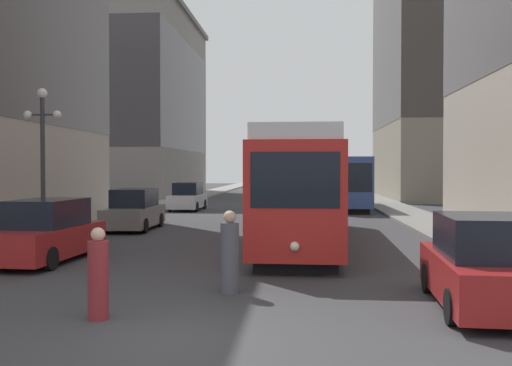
{
  "coord_description": "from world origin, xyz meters",
  "views": [
    {
      "loc": [
        1.96,
        -8.95,
        2.71
      ],
      "look_at": [
        0.59,
        8.48,
        2.29
      ],
      "focal_mm": 40.72,
      "sensor_mm": 36.0,
      "label": 1
    }
  ],
  "objects_px": {
    "streetcar": "(302,186)",
    "lamp_post_left_near": "(43,140)",
    "transit_bus": "(345,180)",
    "parked_car_left_near": "(188,197)",
    "parked_car_right_far": "(484,266)",
    "pedestrian_crossing_far": "(98,277)",
    "parked_car_left_mid": "(47,233)",
    "parked_car_left_far": "(134,211)",
    "pedestrian_crossing_near": "(230,255)"
  },
  "relations": [
    {
      "from": "streetcar",
      "to": "lamp_post_left_near",
      "type": "bearing_deg",
      "value": -171.77
    },
    {
      "from": "streetcar",
      "to": "transit_bus",
      "type": "distance_m",
      "value": 18.57
    },
    {
      "from": "streetcar",
      "to": "transit_bus",
      "type": "xyz_separation_m",
      "value": [
        2.92,
        18.34,
        -0.15
      ]
    },
    {
      "from": "parked_car_left_near",
      "to": "lamp_post_left_near",
      "type": "bearing_deg",
      "value": -95.19
    },
    {
      "from": "parked_car_right_far",
      "to": "lamp_post_left_near",
      "type": "xyz_separation_m",
      "value": [
        -12.89,
        8.87,
        2.91
      ]
    },
    {
      "from": "streetcar",
      "to": "pedestrian_crossing_far",
      "type": "height_order",
      "value": "streetcar"
    },
    {
      "from": "parked_car_left_mid",
      "to": "parked_car_right_far",
      "type": "relative_size",
      "value": 1.06
    },
    {
      "from": "transit_bus",
      "to": "parked_car_left_far",
      "type": "relative_size",
      "value": 2.44
    },
    {
      "from": "parked_car_left_mid",
      "to": "pedestrian_crossing_near",
      "type": "relative_size",
      "value": 2.6
    },
    {
      "from": "pedestrian_crossing_far",
      "to": "lamp_post_left_near",
      "type": "bearing_deg",
      "value": -89.85
    },
    {
      "from": "parked_car_left_mid",
      "to": "lamp_post_left_near",
      "type": "distance_m",
      "value": 5.24
    },
    {
      "from": "parked_car_left_near",
      "to": "parked_car_left_mid",
      "type": "bearing_deg",
      "value": -88.91
    },
    {
      "from": "parked_car_left_mid",
      "to": "lamp_post_left_near",
      "type": "relative_size",
      "value": 0.85
    },
    {
      "from": "pedestrian_crossing_near",
      "to": "parked_car_left_mid",
      "type": "bearing_deg",
      "value": -68.57
    },
    {
      "from": "streetcar",
      "to": "pedestrian_crossing_near",
      "type": "height_order",
      "value": "streetcar"
    },
    {
      "from": "transit_bus",
      "to": "pedestrian_crossing_near",
      "type": "bearing_deg",
      "value": -99.78
    },
    {
      "from": "parked_car_left_far",
      "to": "streetcar",
      "type": "bearing_deg",
      "value": -28.04
    },
    {
      "from": "streetcar",
      "to": "transit_bus",
      "type": "bearing_deg",
      "value": 82.41
    },
    {
      "from": "parked_car_left_near",
      "to": "parked_car_left_far",
      "type": "bearing_deg",
      "value": -88.92
    },
    {
      "from": "pedestrian_crossing_near",
      "to": "pedestrian_crossing_far",
      "type": "bearing_deg",
      "value": 13.94
    },
    {
      "from": "parked_car_left_near",
      "to": "parked_car_left_mid",
      "type": "relative_size",
      "value": 0.94
    },
    {
      "from": "transit_bus",
      "to": "pedestrian_crossing_far",
      "type": "xyz_separation_m",
      "value": [
        -6.59,
        -29.68,
        -1.17
      ]
    },
    {
      "from": "pedestrian_crossing_near",
      "to": "parked_car_left_far",
      "type": "bearing_deg",
      "value": -100.45
    },
    {
      "from": "streetcar",
      "to": "parked_car_left_mid",
      "type": "xyz_separation_m",
      "value": [
        -7.48,
        -5.04,
        -1.26
      ]
    },
    {
      "from": "transit_bus",
      "to": "pedestrian_crossing_far",
      "type": "distance_m",
      "value": 30.43
    },
    {
      "from": "parked_car_left_far",
      "to": "parked_car_left_mid",
      "type": "bearing_deg",
      "value": -90.45
    },
    {
      "from": "parked_car_left_far",
      "to": "lamp_post_left_near",
      "type": "bearing_deg",
      "value": -111.19
    },
    {
      "from": "parked_car_left_near",
      "to": "pedestrian_crossing_far",
      "type": "xyz_separation_m",
      "value": [
        3.81,
        -27.51,
        -0.07
      ]
    },
    {
      "from": "lamp_post_left_near",
      "to": "parked_car_left_near",
      "type": "bearing_deg",
      "value": 83.72
    },
    {
      "from": "transit_bus",
      "to": "parked_car_left_mid",
      "type": "xyz_separation_m",
      "value": [
        -10.4,
        -23.38,
        -1.1
      ]
    },
    {
      "from": "parked_car_left_far",
      "to": "pedestrian_crossing_far",
      "type": "relative_size",
      "value": 2.72
    },
    {
      "from": "transit_bus",
      "to": "lamp_post_left_near",
      "type": "height_order",
      "value": "lamp_post_left_near"
    },
    {
      "from": "transit_bus",
      "to": "pedestrian_crossing_near",
      "type": "xyz_separation_m",
      "value": [
        -4.5,
        -27.28,
        -1.11
      ]
    },
    {
      "from": "parked_car_left_mid",
      "to": "parked_car_right_far",
      "type": "bearing_deg",
      "value": -21.38
    },
    {
      "from": "pedestrian_crossing_far",
      "to": "lamp_post_left_near",
      "type": "xyz_separation_m",
      "value": [
        -5.71,
        10.23,
        2.98
      ]
    },
    {
      "from": "parked_car_left_near",
      "to": "parked_car_right_far",
      "type": "distance_m",
      "value": 28.37
    },
    {
      "from": "parked_car_left_far",
      "to": "lamp_post_left_near",
      "type": "height_order",
      "value": "lamp_post_left_near"
    },
    {
      "from": "pedestrian_crossing_near",
      "to": "lamp_post_left_near",
      "type": "distance_m",
      "value": 11.42
    },
    {
      "from": "transit_bus",
      "to": "pedestrian_crossing_near",
      "type": "relative_size",
      "value": 6.11
    },
    {
      "from": "parked_car_right_far",
      "to": "streetcar",
      "type": "bearing_deg",
      "value": -67.32
    },
    {
      "from": "parked_car_left_mid",
      "to": "transit_bus",
      "type": "bearing_deg",
      "value": 68.89
    },
    {
      "from": "streetcar",
      "to": "pedestrian_crossing_far",
      "type": "bearing_deg",
      "value": -106.47
    },
    {
      "from": "parked_car_left_near",
      "to": "lamp_post_left_near",
      "type": "distance_m",
      "value": 17.63
    },
    {
      "from": "parked_car_right_far",
      "to": "parked_car_left_far",
      "type": "height_order",
      "value": "same"
    },
    {
      "from": "parked_car_left_near",
      "to": "pedestrian_crossing_near",
      "type": "bearing_deg",
      "value": -75.69
    },
    {
      "from": "transit_bus",
      "to": "parked_car_left_mid",
      "type": "bearing_deg",
      "value": -114.39
    },
    {
      "from": "parked_car_left_near",
      "to": "pedestrian_crossing_far",
      "type": "relative_size",
      "value": 2.64
    },
    {
      "from": "parked_car_left_far",
      "to": "transit_bus",
      "type": "bearing_deg",
      "value": 53.77
    },
    {
      "from": "parked_car_right_far",
      "to": "transit_bus",
      "type": "bearing_deg",
      "value": -85.5
    },
    {
      "from": "transit_bus",
      "to": "parked_car_left_mid",
      "type": "relative_size",
      "value": 2.36
    }
  ]
}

